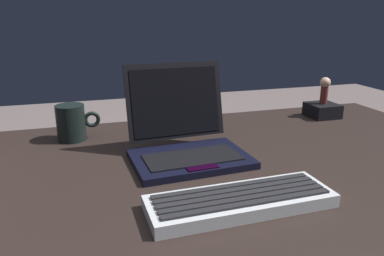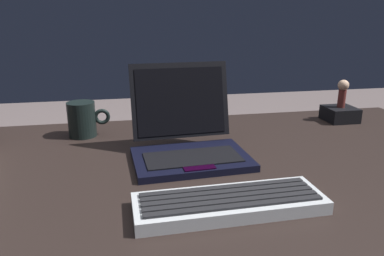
% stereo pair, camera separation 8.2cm
% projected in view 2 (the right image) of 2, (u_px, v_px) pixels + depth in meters
% --- Properties ---
extents(desk, '(1.76, 0.83, 0.73)m').
position_uv_depth(desk, '(152.00, 211.00, 0.85)').
color(desk, black).
rests_on(desk, ground).
extents(laptop_front, '(0.28, 0.25, 0.22)m').
position_uv_depth(laptop_front, '(188.00, 140.00, 0.88)').
color(laptop_front, black).
rests_on(laptop_front, desk).
extents(external_keyboard, '(0.34, 0.12, 0.03)m').
position_uv_depth(external_keyboard, '(229.00, 203.00, 0.65)').
color(external_keyboard, '#B4B8BB').
rests_on(external_keyboard, desk).
extents(figurine_stand, '(0.09, 0.09, 0.05)m').
position_uv_depth(figurine_stand, '(340.00, 114.00, 1.19)').
color(figurine_stand, black).
rests_on(figurine_stand, desk).
extents(figurine, '(0.03, 0.03, 0.09)m').
position_uv_depth(figurine, '(343.00, 91.00, 1.17)').
color(figurine, '#5D2420').
rests_on(figurine, figurine_stand).
extents(coffee_mug, '(0.12, 0.08, 0.10)m').
position_uv_depth(coffee_mug, '(83.00, 119.00, 1.03)').
color(coffee_mug, black).
rests_on(coffee_mug, desk).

